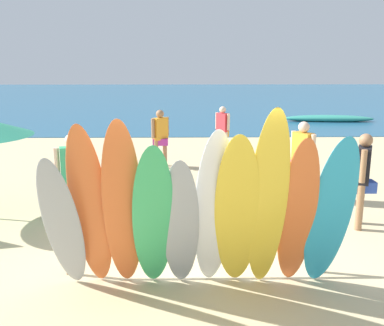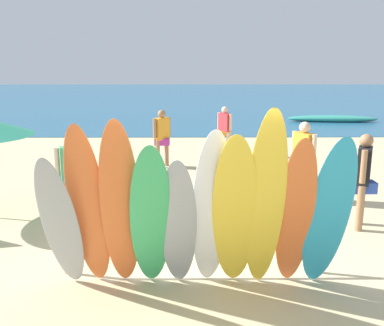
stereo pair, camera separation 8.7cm
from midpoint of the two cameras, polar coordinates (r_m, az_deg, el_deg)
name	(u,v)px [view 2 (the right image)]	position (r m, az deg, el deg)	size (l,w,h in m)	color
ground	(190,128)	(20.04, -0.09, 4.57)	(60.00, 60.00, 0.00)	#D3BC8C
ocean_water	(190,97)	(37.42, -0.22, 8.60)	(60.00, 40.00, 0.02)	#235B7F
surfboard_rack	(193,238)	(6.31, 0.53, -9.82)	(3.75, 0.07, 0.66)	brown
surfboard_grey_0	(60,225)	(5.82, -16.36, -7.77)	(0.49, 0.07, 2.06)	#999EA3
surfboard_orange_1	(88,209)	(5.73, -12.96, -5.90)	(0.50, 0.08, 2.42)	orange
surfboard_orange_2	(120,208)	(5.56, -8.87, -5.88)	(0.50, 0.07, 2.53)	orange
surfboard_green_3	(151,220)	(5.55, -4.93, -7.39)	(0.53, 0.08, 2.25)	#38B266
surfboard_grey_4	(178,226)	(5.63, -1.36, -8.18)	(0.48, 0.06, 2.01)	#999EA3
surfboard_white_5	(211,211)	(5.62, 2.97, -6.32)	(0.50, 0.07, 2.35)	white
surfboard_yellow_6	(235,214)	(5.59, 6.03, -6.68)	(0.57, 0.07, 2.34)	yellow
surfboard_yellow_7	(265,205)	(5.53, 9.95, -5.37)	(0.49, 0.06, 2.65)	yellow
surfboard_orange_8	(295,216)	(5.74, 13.72, -6.71)	(0.47, 0.08, 2.29)	orange
surfboard_teal_9	(328,215)	(5.85, 17.75, -6.54)	(0.57, 0.06, 2.28)	#289EC6
beachgoer_midbeach	(363,175)	(8.46, 21.72, -1.41)	(0.45, 0.61, 1.75)	#9E704C
beachgoer_by_water	(303,156)	(9.74, 14.55, 0.93)	(0.45, 0.57, 1.74)	beige
beachgoer_strolling	(74,173)	(8.24, -14.88, -1.33)	(0.63, 0.34, 1.74)	beige
beachgoer_photographing	(162,134)	(12.56, -3.74, 3.76)	(0.48, 0.46, 1.65)	#9E704C
beachgoer_near_rack	(225,127)	(14.25, 4.44, 4.69)	(0.44, 0.46, 1.57)	beige
distant_boat	(332,119)	(23.19, 17.94, 5.51)	(4.49, 1.19, 0.36)	teal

